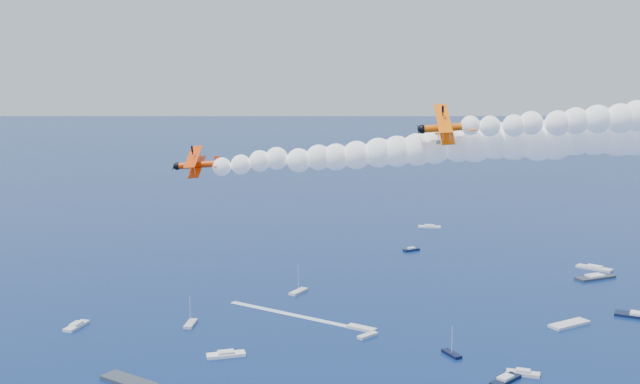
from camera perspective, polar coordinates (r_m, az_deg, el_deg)
The scene contains 5 objects.
biplane_lead at distance 98.08m, azimuth 9.55°, elevation 4.80°, with size 7.30×8.19×4.93m, color #FF6205, non-canonical shape.
biplane_trail at distance 102.04m, azimuth -9.15°, elevation 2.04°, with size 6.44×7.22×4.35m, color #EC3C04, non-canonical shape.
smoke_trail_trail at distance 100.90m, azimuth 8.78°, elevation 3.35°, with size 52.02×41.05×11.31m, color white, non-canonical shape.
spectator_boats at distance 198.77m, azimuth 16.39°, elevation -10.21°, with size 211.25×191.91×0.70m.
boat_wakes at distance 185.69m, azimuth 18.39°, elevation -11.84°, with size 157.08×84.68×0.04m.
Camera 1 is at (68.39, -62.51, 66.08)m, focal length 42.53 mm.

